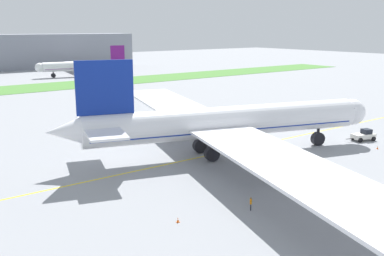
% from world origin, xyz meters
% --- Properties ---
extents(ground_plane, '(600.00, 600.00, 0.00)m').
position_xyz_m(ground_plane, '(0.00, 0.00, 0.00)').
color(ground_plane, gray).
rests_on(ground_plane, ground).
extents(apron_taxi_line, '(280.00, 0.36, 0.01)m').
position_xyz_m(apron_taxi_line, '(0.00, 3.15, 0.00)').
color(apron_taxi_line, yellow).
rests_on(apron_taxi_line, ground).
extents(grass_median_strip, '(320.00, 24.00, 0.10)m').
position_xyz_m(grass_median_strip, '(0.00, 110.04, 0.05)').
color(grass_median_strip, '#4C8438').
rests_on(grass_median_strip, ground).
extents(airliner_foreground, '(56.44, 92.67, 16.83)m').
position_xyz_m(airliner_foreground, '(-6.67, 1.94, 5.72)').
color(airliner_foreground, white).
rests_on(airliner_foreground, ground).
extents(pushback_tug, '(6.33, 3.59, 2.24)m').
position_xyz_m(pushback_tug, '(22.26, -6.94, 1.03)').
color(pushback_tug, white).
rests_on(pushback_tug, ground).
extents(ground_crew_wingwalker_port, '(0.48, 0.49, 1.67)m').
position_xyz_m(ground_crew_wingwalker_port, '(-19.63, -18.47, 1.01)').
color(ground_crew_wingwalker_port, black).
rests_on(ground_crew_wingwalker_port, ground).
extents(traffic_cone_near_nose, '(0.36, 0.36, 0.58)m').
position_xyz_m(traffic_cone_near_nose, '(18.53, -12.14, 0.28)').
color(traffic_cone_near_nose, '#F2590C').
rests_on(traffic_cone_near_nose, ground).
extents(traffic_cone_port_wing, '(0.36, 0.36, 0.58)m').
position_xyz_m(traffic_cone_port_wing, '(-28.64, -15.96, 0.28)').
color(traffic_cone_port_wing, '#F2590C').
rests_on(traffic_cone_port_wing, ground).
extents(parked_airliner_far_centre, '(43.79, 70.84, 13.42)m').
position_xyz_m(parked_airliner_far_centre, '(28.75, 136.66, 4.55)').
color(parked_airliner_far_centre, white).
rests_on(parked_airliner_far_centre, ground).
extents(terminal_building, '(114.47, 20.00, 18.00)m').
position_xyz_m(terminal_building, '(20.37, 190.78, 9.00)').
color(terminal_building, gray).
rests_on(terminal_building, ground).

